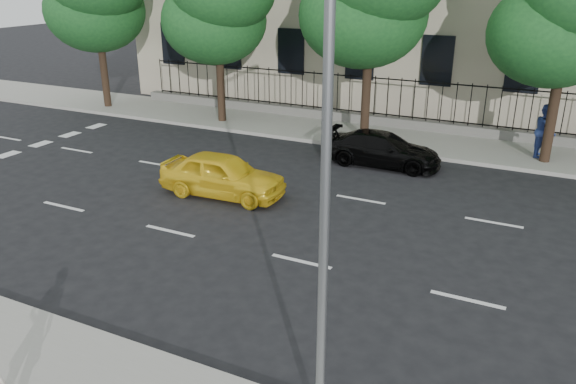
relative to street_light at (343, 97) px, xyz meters
The scene contains 8 objects.
ground 5.99m from the street_light, 144.73° to the left, with size 120.00×120.00×0.00m, color black.
far_sidewalk 16.75m from the street_light, 99.01° to the left, with size 60.00×4.00×0.15m, color gray.
lane_markings 8.67m from the street_light, 110.98° to the left, with size 49.60×4.62×0.01m, color silver, non-canonical shape.
iron_fence 18.21m from the street_light, 98.14° to the left, with size 30.00×0.50×2.20m.
street_light is the anchor object (origin of this frame).
yellow_taxi 10.75m from the street_light, 132.48° to the left, with size 1.63×4.06×1.38m, color yellow.
black_sedan 13.45m from the street_light, 103.26° to the left, with size 1.73×4.25×1.23m, color black.
pedestrian_far 16.22m from the street_light, 81.34° to the left, with size 0.98×0.76×2.01m, color #2F4593.
Camera 1 is at (5.06, -8.71, 6.71)m, focal length 35.00 mm.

